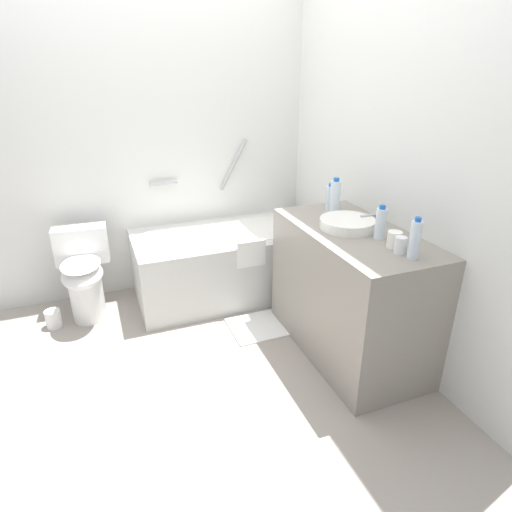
# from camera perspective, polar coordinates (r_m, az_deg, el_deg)

# --- Properties ---
(ground_plane) EXTENTS (3.62, 3.62, 0.00)m
(ground_plane) POSITION_cam_1_polar(r_m,az_deg,el_deg) (2.95, -8.56, -13.45)
(ground_plane) COLOR #9E9389
(wall_back_tiled) EXTENTS (3.02, 0.10, 2.58)m
(wall_back_tiled) POSITION_cam_1_polar(r_m,az_deg,el_deg) (3.60, -14.50, 15.36)
(wall_back_tiled) COLOR silver
(wall_back_tiled) RESTS_ON ground_plane
(wall_right_mirror) EXTENTS (0.10, 2.75, 2.58)m
(wall_right_mirror) POSITION_cam_1_polar(r_m,az_deg,el_deg) (2.97, 16.86, 13.44)
(wall_right_mirror) COLOR silver
(wall_right_mirror) RESTS_ON ground_plane
(bathtub) EXTENTS (1.44, 0.74, 1.21)m
(bathtub) POSITION_cam_1_polar(r_m,az_deg,el_deg) (3.58, -4.03, -0.68)
(bathtub) COLOR silver
(bathtub) RESTS_ON ground_plane
(toilet) EXTENTS (0.39, 0.55, 0.69)m
(toilet) POSITION_cam_1_polar(r_m,az_deg,el_deg) (3.46, -21.64, -2.10)
(toilet) COLOR white
(toilet) RESTS_ON ground_plane
(vanity_counter) EXTENTS (0.58, 1.16, 0.85)m
(vanity_counter) POSITION_cam_1_polar(r_m,az_deg,el_deg) (2.88, 12.14, -4.70)
(vanity_counter) COLOR gray
(vanity_counter) RESTS_ON ground_plane
(sink_basin) EXTENTS (0.34, 0.34, 0.06)m
(sink_basin) POSITION_cam_1_polar(r_m,az_deg,el_deg) (2.74, 11.88, 4.19)
(sink_basin) COLOR white
(sink_basin) RESTS_ON vanity_counter
(sink_faucet) EXTENTS (0.13, 0.15, 0.07)m
(sink_faucet) POSITION_cam_1_polar(r_m,az_deg,el_deg) (2.84, 15.22, 4.67)
(sink_faucet) COLOR #B0B0B5
(sink_faucet) RESTS_ON vanity_counter
(water_bottle_0) EXTENTS (0.06, 0.06, 0.20)m
(water_bottle_0) POSITION_cam_1_polar(r_m,az_deg,el_deg) (2.59, 16.00, 4.15)
(water_bottle_0) COLOR silver
(water_bottle_0) RESTS_ON vanity_counter
(water_bottle_1) EXTENTS (0.06, 0.06, 0.19)m
(water_bottle_1) POSITION_cam_1_polar(r_m,az_deg,el_deg) (3.02, 9.71, 7.44)
(water_bottle_1) COLOR silver
(water_bottle_1) RESTS_ON vanity_counter
(water_bottle_2) EXTENTS (0.07, 0.07, 0.25)m
(water_bottle_2) POSITION_cam_1_polar(r_m,az_deg,el_deg) (2.93, 10.31, 7.48)
(water_bottle_2) COLOR silver
(water_bottle_2) RESTS_ON vanity_counter
(water_bottle_3) EXTENTS (0.06, 0.06, 0.22)m
(water_bottle_3) POSITION_cam_1_polar(r_m,az_deg,el_deg) (2.37, 20.10, 2.04)
(water_bottle_3) COLOR silver
(water_bottle_3) RESTS_ON vanity_counter
(drinking_glass_0) EXTENTS (0.08, 0.08, 0.09)m
(drinking_glass_0) POSITION_cam_1_polar(r_m,az_deg,el_deg) (2.50, 17.67, 2.06)
(drinking_glass_0) COLOR white
(drinking_glass_0) RESTS_ON vanity_counter
(drinking_glass_1) EXTENTS (0.06, 0.06, 0.09)m
(drinking_glass_1) POSITION_cam_1_polar(r_m,az_deg,el_deg) (2.43, 18.38, 1.34)
(drinking_glass_1) COLOR white
(drinking_glass_1) RESTS_ON vanity_counter
(bath_mat) EXTENTS (0.52, 0.37, 0.01)m
(bath_mat) POSITION_cam_1_polar(r_m,az_deg,el_deg) (3.26, 1.21, -9.03)
(bath_mat) COLOR white
(bath_mat) RESTS_ON ground_plane
(toilet_paper_roll) EXTENTS (0.11, 0.11, 0.13)m
(toilet_paper_roll) POSITION_cam_1_polar(r_m,az_deg,el_deg) (3.55, -25.00, -7.46)
(toilet_paper_roll) COLOR white
(toilet_paper_roll) RESTS_ON ground_plane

